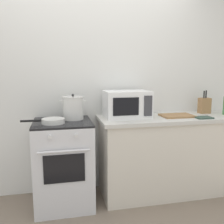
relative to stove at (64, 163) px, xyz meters
name	(u,v)px	position (x,y,z in m)	size (l,w,h in m)	color
back_wall	(115,87)	(0.65, 0.37, 0.79)	(4.40, 0.10, 2.50)	silver
lower_cabinet_right	(171,156)	(1.25, 0.02, -0.02)	(1.64, 0.56, 0.88)	beige
countertop_right	(172,118)	(1.25, 0.02, 0.44)	(1.70, 0.60, 0.04)	beige
stove	(64,163)	(0.00, 0.00, 0.00)	(0.60, 0.64, 0.92)	silver
stock_pot	(73,108)	(0.12, 0.09, 0.58)	(0.31, 0.22, 0.28)	silver
frying_pan	(52,121)	(-0.10, -0.08, 0.48)	(0.43, 0.23, 0.05)	silver
microwave	(127,104)	(0.72, 0.08, 0.61)	(0.50, 0.37, 0.30)	white
cutting_board	(177,116)	(1.30, 0.00, 0.47)	(0.36, 0.26, 0.02)	#997047
knife_block	(204,105)	(1.74, 0.14, 0.56)	(0.13, 0.10, 0.28)	#997047
oven_mitt	(203,117)	(1.54, -0.16, 0.47)	(0.18, 0.14, 0.02)	#384C42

